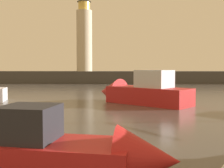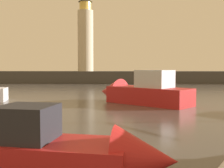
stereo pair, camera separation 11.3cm
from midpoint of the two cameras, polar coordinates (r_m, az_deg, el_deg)
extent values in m
plane|color=#4C4742|center=(28.31, -0.30, -2.70)|extent=(220.00, 220.00, 0.00)
cube|color=#423F3D|center=(54.06, 0.68, 1.39)|extent=(73.85, 5.30, 2.31)
cylinder|color=beige|center=(54.72, -5.72, 8.69)|extent=(2.98, 2.98, 11.60)
cylinder|color=#F2CC59|center=(55.73, -5.76, 15.48)|extent=(2.24, 2.24, 1.62)
cube|color=#B21E1E|center=(8.61, -14.02, -13.88)|extent=(5.26, 2.65, 0.85)
cone|color=#B21E1E|center=(7.90, 6.92, -15.07)|extent=(1.98, 2.08, 1.84)
cube|color=#232328|center=(8.57, -16.81, -7.55)|extent=(1.75, 1.78, 1.02)
cube|color=#B21E1E|center=(23.06, 7.21, -2.36)|extent=(7.04, 6.51, 1.38)
cone|color=#B21E1E|center=(25.64, -0.45, -1.61)|extent=(3.37, 3.39, 2.47)
cube|color=silver|center=(22.65, 8.43, 1.05)|extent=(3.30, 3.23, 1.40)
camera|label=1|loc=(0.06, -90.18, -0.01)|focal=44.95mm
camera|label=2|loc=(0.06, 89.82, 0.01)|focal=44.95mm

